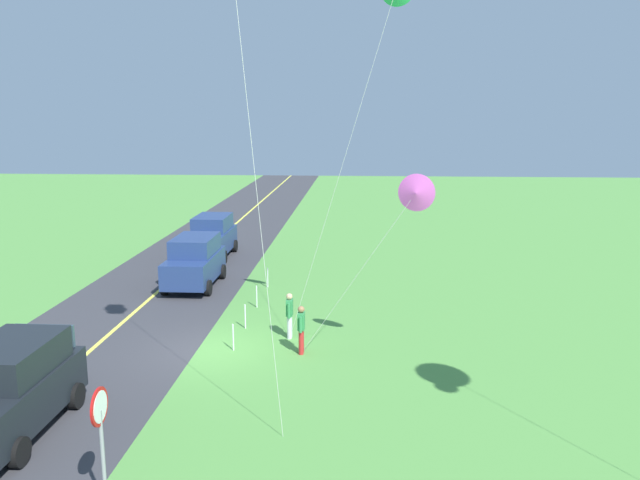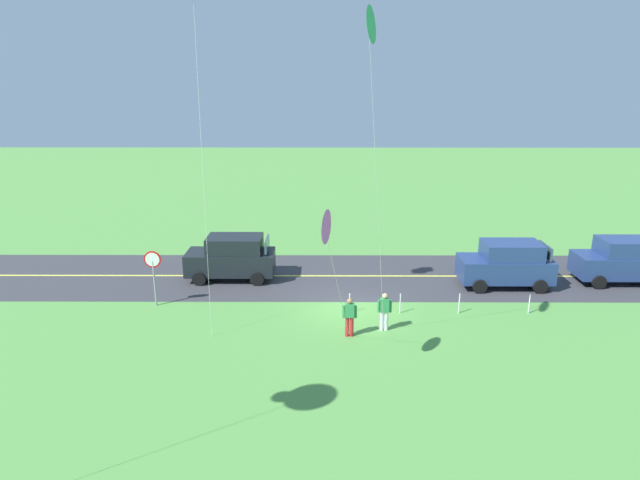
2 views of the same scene
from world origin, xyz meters
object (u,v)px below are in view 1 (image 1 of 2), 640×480
Objects in this scene: person_adult_companion at (301,328)px; kite_blue_mid at (416,193)px; car_parked_west_near at (195,261)px; person_adult_near at (290,314)px; car_suv_foreground at (11,388)px; stop_sign at (101,425)px; car_parked_west_far at (212,236)px.

kite_blue_mid is at bearing -150.25° from person_adult_companion.
person_adult_near is at bearing 37.74° from car_parked_west_near.
kite_blue_mid is (2.44, 4.00, 4.53)m from person_adult_near.
car_suv_foreground reaches higher than person_adult_near.
person_adult_companion is (-8.55, 3.06, -0.94)m from stop_sign.
stop_sign is at bearing 130.36° from person_adult_near.
car_parked_west_near reaches higher than person_adult_near.
person_adult_near is at bearing -23.16° from person_adult_companion.
car_suv_foreground is at bearing -1.11° from car_parked_west_far.
car_parked_west_near is 1.00× the size of car_parked_west_far.
car_parked_west_far reaches higher than person_adult_near.
car_parked_west_far is 22.62m from stop_sign.
stop_sign reaches higher than car_suv_foreground.
car_parked_west_near is at bearing -8.80° from person_adult_companion.
kite_blue_mid reaches higher than stop_sign.
kite_blue_mid is (8.93, 9.02, 4.24)m from car_parked_west_near.
kite_blue_mid reaches higher than car_parked_west_far.
stop_sign is at bearing 116.41° from person_adult_companion.
car_suv_foreground is 1.00× the size of car_parked_west_far.
person_adult_companion is (-5.64, 6.53, -0.29)m from car_suv_foreground.
car_parked_west_far is 18.20m from kite_blue_mid.
car_suv_foreground is 11.80m from kite_blue_mid.
car_suv_foreground and car_parked_west_far have the same top height.
car_parked_west_far is 0.74× the size of kite_blue_mid.
kite_blue_mid is at bearing -156.88° from person_adult_near.
person_adult_near is (-7.07, 5.99, -0.29)m from car_suv_foreground.
person_adult_near is 0.27× the size of kite_blue_mid.
car_parked_west_far is (-5.93, -0.59, 0.00)m from car_parked_west_near.
car_parked_west_far is 2.75× the size of person_adult_companion.
person_adult_companion is at bearing 35.10° from car_parked_west_near.
person_adult_near is at bearing 139.73° from car_suv_foreground.
stop_sign is at bearing 50.09° from car_suv_foreground.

